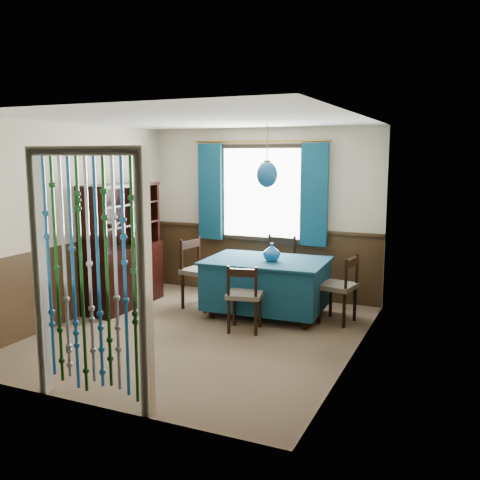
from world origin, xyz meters
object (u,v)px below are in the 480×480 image
at_px(chair_near, 244,296).
at_px(chair_far, 277,268).
at_px(pendant_lamp, 267,174).
at_px(vase_table, 272,253).
at_px(chair_right, 340,287).
at_px(bowl_shelf, 111,224).
at_px(chair_left, 200,271).
at_px(dining_table, 266,283).
at_px(sideboard, 123,264).
at_px(vase_sideboard, 137,237).

distance_m(chair_near, chair_far, 1.38).
height_order(pendant_lamp, vase_table, pendant_lamp).
relative_size(chair_right, bowl_shelf, 3.82).
distance_m(chair_left, pendant_lamp, 1.67).
bearing_deg(bowl_shelf, vase_table, 17.33).
bearing_deg(chair_right, chair_left, 101.98).
xyz_separation_m(dining_table, sideboard, (-1.99, -0.40, 0.16)).
bearing_deg(chair_far, pendant_lamp, 100.96).
xyz_separation_m(chair_left, vase_sideboard, (-0.95, -0.11, 0.44)).
bearing_deg(sideboard, pendant_lamp, 12.44).
xyz_separation_m(chair_right, sideboard, (-2.96, -0.48, 0.13)).
height_order(chair_right, pendant_lamp, pendant_lamp).
bearing_deg(vase_table, pendant_lamp, 147.80).
height_order(dining_table, bowl_shelf, bowl_shelf).
distance_m(chair_right, bowl_shelf, 3.09).
distance_m(sideboard, pendant_lamp, 2.39).
distance_m(chair_near, vase_table, 0.78).
bearing_deg(pendant_lamp, chair_far, 97.39).
bearing_deg(pendant_lamp, chair_right, 4.55).
height_order(pendant_lamp, bowl_shelf, pendant_lamp).
xyz_separation_m(sideboard, bowl_shelf, (0.06, -0.29, 0.61)).
bearing_deg(vase_table, sideboard, -170.78).
height_order(chair_near, vase_sideboard, vase_sideboard).
relative_size(chair_far, sideboard, 0.56).
bearing_deg(dining_table, chair_far, 94.64).
height_order(chair_far, bowl_shelf, bowl_shelf).
relative_size(chair_near, sideboard, 0.48).
height_order(dining_table, sideboard, sideboard).
bearing_deg(chair_left, chair_far, 134.75).
bearing_deg(vase_table, chair_right, 8.95).
xyz_separation_m(sideboard, vase_table, (2.09, 0.34, 0.26)).
height_order(dining_table, vase_table, vase_table).
bearing_deg(bowl_shelf, chair_left, 35.91).
bearing_deg(chair_far, dining_table, 100.96).
height_order(chair_far, pendant_lamp, pendant_lamp).
relative_size(chair_near, chair_left, 0.86).
xyz_separation_m(chair_near, chair_far, (-0.08, 1.38, 0.07)).
xyz_separation_m(chair_near, chair_right, (0.97, 0.79, 0.02)).
bearing_deg(vase_sideboard, chair_left, 6.67).
xyz_separation_m(dining_table, chair_left, (-0.98, -0.01, 0.07)).
bearing_deg(chair_right, vase_sideboard, 103.39).
bearing_deg(vase_table, chair_far, 104.10).
bearing_deg(chair_left, chair_near, 62.13).
bearing_deg(chair_near, bowl_shelf, 167.36).
relative_size(pendant_lamp, vase_table, 3.77).
bearing_deg(bowl_shelf, pendant_lamp, 19.72).
relative_size(chair_far, bowl_shelf, 4.19).
height_order(chair_right, vase_table, vase_table).
relative_size(sideboard, bowl_shelf, 7.51).
relative_size(dining_table, chair_left, 1.67).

